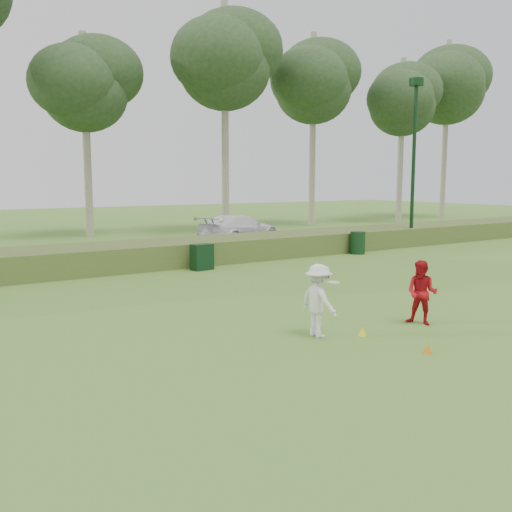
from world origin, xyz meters
TOP-DOWN VIEW (x-y plane):
  - ground at (0.00, 0.00)m, footprint 120.00×120.00m
  - reed_strip at (0.00, 12.00)m, footprint 80.00×3.00m
  - park_road at (0.00, 17.00)m, footprint 80.00×6.00m
  - lamp_post at (14.00, 11.00)m, footprint 0.70×0.70m
  - tree_4 at (2.00, 24.50)m, footprint 6.24×6.24m
  - tree_5 at (10.00, 22.50)m, footprint 7.28×7.28m
  - tree_6 at (18.00, 23.80)m, footprint 7.02×7.02m
  - tree_7 at (26.00, 22.80)m, footprint 6.50×6.50m
  - tree_8 at (33.00, 24.20)m, footprint 8.06×8.06m
  - player_white at (-0.64, 0.65)m, footprint 0.83×1.01m
  - player_red at (1.97, 0.12)m, footprint 0.81×0.89m
  - cone_orange at (0.33, -1.44)m, footprint 0.17×0.17m
  - cone_yellow at (0.18, 0.17)m, footprint 0.18×0.18m
  - utility_cabinet at (1.58, 9.97)m, footprint 0.81×0.55m
  - trash_bin at (9.56, 10.16)m, footprint 0.78×0.78m
  - car_right at (7.41, 16.76)m, footprint 5.35×3.44m

SIDE VIEW (x-z plane):
  - ground at x=0.00m, z-range 0.00..0.00m
  - park_road at x=0.00m, z-range 0.00..0.06m
  - cone_orange at x=0.33m, z-range 0.00..0.19m
  - cone_yellow at x=0.18m, z-range 0.00..0.20m
  - reed_strip at x=0.00m, z-range 0.00..0.90m
  - utility_cabinet at x=1.58m, z-range 0.00..0.96m
  - trash_bin at x=9.56m, z-range 0.00..1.00m
  - player_red at x=1.97m, z-range 0.00..1.48m
  - player_white at x=-0.64m, z-range 0.00..1.55m
  - car_right at x=7.41m, z-range 0.06..1.50m
  - lamp_post at x=14.00m, z-range 1.51..9.68m
  - tree_4 at x=2.00m, z-range 2.84..14.34m
  - tree_7 at x=26.00m, z-range 3.09..15.59m
  - tree_6 at x=18.00m, z-range 3.35..16.85m
  - tree_5 at x=10.00m, z-range 3.47..17.47m
  - tree_8 at x=33.00m, z-range 3.73..18.73m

